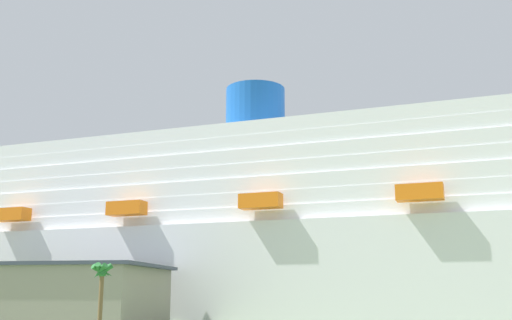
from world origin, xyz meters
name	(u,v)px	position (x,y,z in m)	size (l,w,h in m)	color
cruise_ship	(439,236)	(26.28, 58.40, 16.61)	(299.66, 69.70, 58.57)	white
terminal_building	(1,295)	(-50.37, 27.79, 5.22)	(58.70, 30.84, 10.39)	gray
palm_tree	(102,278)	(-16.62, 0.35, 7.24)	(2.89, 2.84, 9.14)	brown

